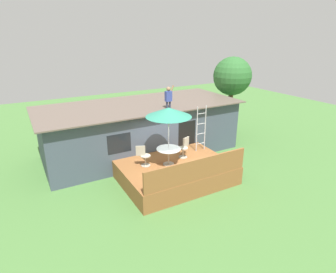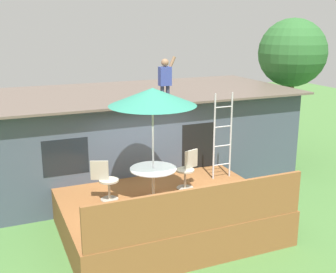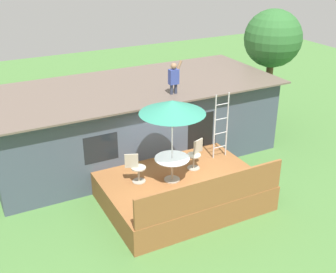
{
  "view_description": "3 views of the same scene",
  "coord_description": "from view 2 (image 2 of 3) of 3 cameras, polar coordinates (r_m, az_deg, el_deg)",
  "views": [
    {
      "loc": [
        -5.64,
        -9.53,
        6.14
      ],
      "look_at": [
        0.04,
        0.7,
        1.82
      ],
      "focal_mm": 29.84,
      "sensor_mm": 36.0,
      "label": 1
    },
    {
      "loc": [
        -3.49,
        -8.33,
        4.68
      ],
      "look_at": [
        0.34,
        0.69,
        2.05
      ],
      "focal_mm": 45.64,
      "sensor_mm": 36.0,
      "label": 2
    },
    {
      "loc": [
        -5.61,
        -9.96,
        7.46
      ],
      "look_at": [
        -0.21,
        0.47,
        2.05
      ],
      "focal_mm": 46.45,
      "sensor_mm": 36.0,
      "label": 3
    }
  ],
  "objects": [
    {
      "name": "deck_railing",
      "position": [
        8.22,
        4.45,
        -9.67
      ],
      "size": [
        4.57,
        0.08,
        0.9
      ],
      "primitive_type": "cube",
      "color": "brown",
      "rests_on": "deck"
    },
    {
      "name": "patio_chair_right",
      "position": [
        10.28,
        2.6,
        -4.44
      ],
      "size": [
        0.6,
        0.44,
        0.92
      ],
      "rotation": [
        0.0,
        0.0,
        -2.8
      ],
      "color": "#A59E8C",
      "rests_on": "deck"
    },
    {
      "name": "patio_umbrella",
      "position": [
        9.09,
        -2.08,
        5.31
      ],
      "size": [
        1.9,
        1.9,
        2.54
      ],
      "color": "silver",
      "rests_on": "deck"
    },
    {
      "name": "deck",
      "position": [
        9.99,
        -0.24,
        -10.33
      ],
      "size": [
        4.67,
        3.53,
        0.8
      ],
      "primitive_type": "cube",
      "color": "brown",
      "rests_on": "ground"
    },
    {
      "name": "house",
      "position": [
        12.86,
        -6.46,
        -0.04
      ],
      "size": [
        10.5,
        4.5,
        2.7
      ],
      "color": "#424C5B",
      "rests_on": "ground"
    },
    {
      "name": "patio_chair_left",
      "position": [
        9.68,
        -8.33,
        -5.85
      ],
      "size": [
        0.6,
        0.44,
        0.92
      ],
      "rotation": [
        0.0,
        0.0,
        -0.39
      ],
      "color": "#A59E8C",
      "rests_on": "deck"
    },
    {
      "name": "patio_table",
      "position": [
        9.55,
        -1.98,
        -5.16
      ],
      "size": [
        1.04,
        1.04,
        0.74
      ],
      "color": "#A59E8C",
      "rests_on": "deck"
    },
    {
      "name": "person_figure",
      "position": [
        11.43,
        -0.36,
        8.15
      ],
      "size": [
        0.47,
        0.2,
        1.11
      ],
      "color": "#33384C",
      "rests_on": "house"
    },
    {
      "name": "step_ladder",
      "position": [
        10.83,
        7.3,
        0.03
      ],
      "size": [
        0.52,
        0.04,
        2.2
      ],
      "color": "silver",
      "rests_on": "deck"
    },
    {
      "name": "backyard_tree",
      "position": [
        15.96,
        16.26,
        10.55
      ],
      "size": [
        2.4,
        2.4,
        4.84
      ],
      "color": "brown",
      "rests_on": "ground"
    },
    {
      "name": "ground_plane",
      "position": [
        10.17,
        -0.24,
        -12.37
      ],
      "size": [
        40.0,
        40.0,
        0.0
      ],
      "primitive_type": "plane",
      "color": "#477538"
    }
  ]
}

